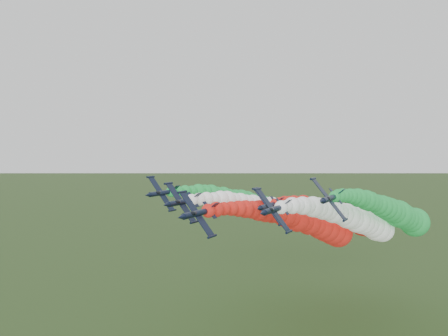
{
  "coord_description": "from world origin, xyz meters",
  "views": [
    {
      "loc": [
        39.95,
        -74.62,
        55.63
      ],
      "look_at": [
        -7.04,
        9.92,
        51.39
      ],
      "focal_mm": 35.0,
      "sensor_mm": 36.0,
      "label": 1
    }
  ],
  "objects_px": {
    "jet_inner_right": "(356,220)",
    "jet_trail": "(344,216)",
    "jet_inner_left": "(289,215)",
    "jet_outer_left": "(265,207)",
    "jet_lead": "(311,224)",
    "jet_outer_right": "(395,213)"
  },
  "relations": [
    {
      "from": "jet_inner_right",
      "to": "jet_trail",
      "type": "distance_m",
      "value": 18.13
    },
    {
      "from": "jet_inner_left",
      "to": "jet_outer_left",
      "type": "distance_m",
      "value": 16.34
    },
    {
      "from": "jet_lead",
      "to": "jet_inner_left",
      "type": "height_order",
      "value": "jet_inner_left"
    },
    {
      "from": "jet_lead",
      "to": "jet_inner_left",
      "type": "xyz_separation_m",
      "value": [
        -9.6,
        7.33,
        1.04
      ]
    },
    {
      "from": "jet_inner_left",
      "to": "jet_outer_right",
      "type": "relative_size",
      "value": 1.0
    },
    {
      "from": "jet_inner_left",
      "to": "jet_outer_left",
      "type": "relative_size",
      "value": 0.99
    },
    {
      "from": "jet_inner_right",
      "to": "jet_outer_left",
      "type": "height_order",
      "value": "jet_outer_left"
    },
    {
      "from": "jet_outer_left",
      "to": "jet_trail",
      "type": "xyz_separation_m",
      "value": [
        26.41,
        6.72,
        -2.19
      ]
    },
    {
      "from": "jet_outer_right",
      "to": "jet_trail",
      "type": "distance_m",
      "value": 18.33
    },
    {
      "from": "jet_lead",
      "to": "jet_inner_right",
      "type": "relative_size",
      "value": 1.01
    },
    {
      "from": "jet_inner_right",
      "to": "jet_trail",
      "type": "bearing_deg",
      "value": 113.71
    },
    {
      "from": "jet_lead",
      "to": "jet_outer_right",
      "type": "bearing_deg",
      "value": 40.73
    },
    {
      "from": "jet_trail",
      "to": "jet_outer_left",
      "type": "bearing_deg",
      "value": -165.73
    },
    {
      "from": "jet_lead",
      "to": "jet_outer_left",
      "type": "xyz_separation_m",
      "value": [
        -22.41,
        17.48,
        1.41
      ]
    },
    {
      "from": "jet_outer_left",
      "to": "jet_inner_right",
      "type": "bearing_deg",
      "value": -16.22
    },
    {
      "from": "jet_inner_left",
      "to": "jet_outer_left",
      "type": "height_order",
      "value": "jet_outer_left"
    },
    {
      "from": "jet_inner_right",
      "to": "jet_outer_right",
      "type": "height_order",
      "value": "jet_outer_right"
    },
    {
      "from": "jet_outer_right",
      "to": "jet_trail",
      "type": "relative_size",
      "value": 1.01
    },
    {
      "from": "jet_outer_right",
      "to": "jet_trail",
      "type": "xyz_separation_m",
      "value": [
        -16.98,
        6.12,
        -3.16
      ]
    },
    {
      "from": "jet_inner_left",
      "to": "jet_outer_right",
      "type": "bearing_deg",
      "value": 19.35
    },
    {
      "from": "jet_inner_right",
      "to": "jet_outer_left",
      "type": "xyz_separation_m",
      "value": [
        -33.67,
        9.79,
        0.39
      ]
    },
    {
      "from": "jet_trail",
      "to": "jet_outer_right",
      "type": "bearing_deg",
      "value": -19.83
    }
  ]
}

